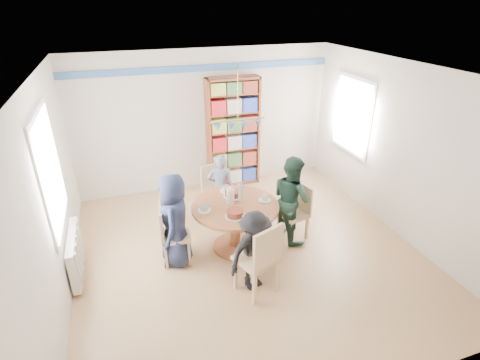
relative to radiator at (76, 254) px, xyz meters
name	(u,v)px	position (x,y,z in m)	size (l,w,h in m)	color
ground	(248,252)	(2.42, -0.30, -0.35)	(5.00, 5.00, 0.00)	tan
room_shell	(214,134)	(2.16, 0.57, 1.30)	(5.00, 5.00, 5.00)	white
radiator	(76,254)	(0.00, 0.00, 0.00)	(0.12, 1.00, 0.60)	silver
dining_table	(235,216)	(2.27, -0.10, 0.21)	(1.30, 1.30, 0.75)	brown
chair_left	(170,232)	(1.29, -0.13, 0.15)	(0.44, 0.44, 0.92)	tan
chair_right	(297,209)	(3.30, -0.12, 0.15)	(0.48, 0.48, 0.90)	tan
chair_far	(215,189)	(2.24, 0.93, 0.17)	(0.52, 0.52, 0.95)	tan
chair_near	(261,257)	(2.27, -1.16, 0.23)	(0.60, 0.60, 1.06)	tan
person_left	(175,220)	(1.36, -0.15, 0.35)	(0.69, 0.45, 1.40)	#1B223C
person_right	(291,199)	(3.19, -0.11, 0.35)	(0.68, 0.53, 1.40)	#1A3429
person_far	(221,188)	(2.30, 0.77, 0.26)	(0.44, 0.29, 1.22)	gray
person_near	(254,251)	(2.24, -1.01, 0.22)	(0.74, 0.42, 1.14)	black
bookshelf	(233,134)	(2.93, 2.04, 0.72)	(1.04, 0.31, 2.18)	brown
tableware	(233,201)	(2.25, -0.08, 0.47)	(1.14, 1.14, 0.30)	white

